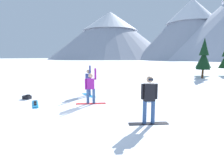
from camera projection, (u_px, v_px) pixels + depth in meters
The scene contains 11 objects.
ground_plane at pixel (77, 117), 7.91m from camera, with size 800.00×800.00×0.00m, color white.
snowboarder_foreground at pixel (149, 99), 6.97m from camera, with size 1.44×1.01×1.82m.
snowboarder_midground at pixel (91, 88), 10.04m from camera, with size 1.52×1.06×1.93m.
snowboarder_background at pixel (88, 81), 12.26m from camera, with size 1.49×1.05×1.99m.
loose_snowboard_near_left at pixel (35, 104), 10.04m from camera, with size 1.63×1.46×0.09m.
backpack_black at pixel (27, 97), 11.30m from camera, with size 0.55×0.40×0.27m.
backpack_teal at pixel (152, 96), 11.05m from camera, with size 0.37×0.35×0.47m.
pine_tree_broad at pixel (204, 56), 25.74m from camera, with size 2.01×2.01×4.86m.
pine_tree_short at pixel (204, 56), 22.22m from camera, with size 1.63×1.63×4.81m.
peak_west_ridge at pixel (110, 35), 228.05m from camera, with size 148.49×148.49×56.95m.
peak_north_spur at pixel (191, 28), 174.94m from camera, with size 103.04×103.04×56.35m.
Camera 1 is at (4.66, -6.22, 2.51)m, focal length 29.97 mm.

